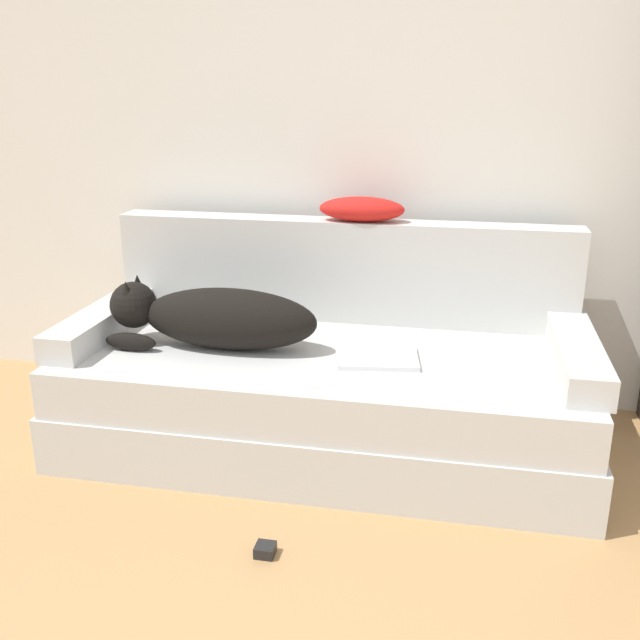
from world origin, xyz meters
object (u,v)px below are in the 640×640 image
couch (325,397)px  throw_pillow (362,209)px  laptop (378,357)px  dog (213,317)px  power_adapter (265,550)px

couch → throw_pillow: 0.79m
laptop → throw_pillow: size_ratio=0.92×
dog → laptop: (0.64, -0.01, -0.11)m
dog → power_adapter: (0.39, -0.69, -0.51)m
laptop → power_adapter: 0.82m
couch → throw_pillow: throw_pillow is taller
dog → power_adapter: size_ratio=13.78×
laptop → couch: bearing=154.2°
laptop → dog: bearing=171.1°
throw_pillow → power_adapter: throw_pillow is taller
couch → laptop: (0.21, -0.07, 0.21)m
couch → laptop: laptop is taller
throw_pillow → power_adapter: (-0.12, -1.13, -0.86)m
throw_pillow → power_adapter: bearing=-95.9°
couch → power_adapter: size_ratio=33.23×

